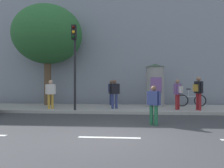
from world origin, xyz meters
The scene contains 14 objects.
ground_plane centered at (0.00, 0.00, 0.00)m, with size 80.00×80.00×0.00m, color #38383A.
sidewalk_curb centered at (0.00, 7.00, 0.07)m, with size 36.00×4.00×0.15m, color #9E9B93.
lane_markings centered at (0.00, 0.00, 0.00)m, with size 25.80×0.16×0.01m.
building_backdrop centered at (0.00, 12.00, 5.05)m, with size 36.00×5.00×10.11m, color gray.
traffic_light centered at (-2.33, 5.24, 3.13)m, with size 0.24×0.45×4.44m.
poster_column centered at (2.09, 7.67, 1.47)m, with size 1.19×1.19×2.60m.
street_tree centered at (-4.82, 8.08, 4.73)m, with size 4.49×4.49×6.51m.
pedestrian_tallest centered at (1.48, 2.14, 0.87)m, with size 0.50×0.50×1.48m.
pedestrian_in_light_jacket centered at (-0.30, 6.20, 1.10)m, with size 0.57×0.45×1.62m.
pedestrian_near_pole centered at (-3.81, 5.80, 1.07)m, with size 0.52×0.39×1.59m.
pedestrian_in_red_top centered at (3.13, 6.05, 1.12)m, with size 0.53×0.56×1.61m.
pedestrian_with_bag centered at (4.13, 5.79, 1.21)m, with size 0.48×0.58×1.76m.
pedestrian_with_backpack centered at (-0.63, 8.19, 1.10)m, with size 0.52×0.56×1.60m.
bicycle_leaning centered at (4.27, 7.81, 0.54)m, with size 1.77×0.17×1.09m.
Camera 1 is at (0.63, -6.60, 1.57)m, focal length 37.02 mm.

